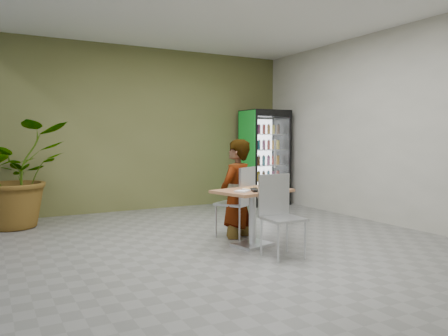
% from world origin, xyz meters
% --- Properties ---
extents(ground, '(7.00, 7.00, 0.00)m').
position_xyz_m(ground, '(0.00, 0.00, 0.00)').
color(ground, gray).
rests_on(ground, ground).
extents(room_envelope, '(6.00, 7.00, 3.20)m').
position_xyz_m(room_envelope, '(0.00, 0.00, 1.60)').
color(room_envelope, beige).
rests_on(room_envelope, ground).
extents(dining_table, '(1.08, 0.88, 0.75)m').
position_xyz_m(dining_table, '(0.24, -0.03, 0.54)').
color(dining_table, '#9E6C43').
rests_on(dining_table, ground).
extents(chair_far, '(0.62, 0.62, 1.01)m').
position_xyz_m(chair_far, '(0.37, 0.49, 0.59)').
color(chair_far, silver).
rests_on(chair_far, ground).
extents(chair_near, '(0.45, 0.46, 0.98)m').
position_xyz_m(chair_near, '(0.28, -0.56, 0.58)').
color(chair_near, silver).
rests_on(chair_near, ground).
extents(seated_woman, '(0.75, 0.67, 1.71)m').
position_xyz_m(seated_woman, '(0.31, 0.53, 0.55)').
color(seated_woman, black).
rests_on(seated_woman, ground).
extents(pizza_plate, '(0.35, 0.33, 0.03)m').
position_xyz_m(pizza_plate, '(0.24, -0.01, 0.77)').
color(pizza_plate, white).
rests_on(pizza_plate, dining_table).
extents(soda_cup, '(0.10, 0.10, 0.18)m').
position_xyz_m(soda_cup, '(0.50, -0.01, 0.84)').
color(soda_cup, white).
rests_on(soda_cup, dining_table).
extents(napkin_stack, '(0.20, 0.20, 0.02)m').
position_xyz_m(napkin_stack, '(-0.02, -0.18, 0.76)').
color(napkin_stack, white).
rests_on(napkin_stack, dining_table).
extents(cafeteria_tray, '(0.55, 0.48, 0.03)m').
position_xyz_m(cafeteria_tray, '(0.36, -0.23, 0.76)').
color(cafeteria_tray, black).
rests_on(cafeteria_tray, dining_table).
extents(beverage_fridge, '(0.94, 0.73, 2.01)m').
position_xyz_m(beverage_fridge, '(2.42, 2.94, 1.00)').
color(beverage_fridge, black).
rests_on(beverage_fridge, ground).
extents(potted_plant, '(1.94, 1.84, 1.70)m').
position_xyz_m(potted_plant, '(-2.43, 2.81, 0.85)').
color(potted_plant, '#2E5E25').
rests_on(potted_plant, ground).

